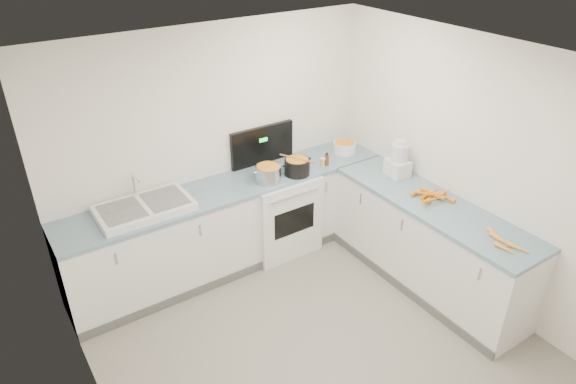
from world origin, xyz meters
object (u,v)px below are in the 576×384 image
black_pot (297,168)px  spice_jar (323,163)px  food_processor (398,161)px  stove (277,210)px  mixing_bowl (344,147)px  steel_pot (268,175)px  extract_bottle (327,160)px  sink (144,208)px

black_pot → spice_jar: black_pot is taller
black_pot → food_processor: size_ratio=0.68×
stove → mixing_bowl: size_ratio=5.22×
steel_pot → extract_bottle: 0.73m
stove → black_pot: bearing=-44.6°
spice_jar → food_processor: food_processor is taller
steel_pot → stove: bearing=33.6°
black_pot → mixing_bowl: (0.76, 0.15, -0.02)m
sink → steel_pot: 1.27m
sink → food_processor: (2.46, -0.77, 0.13)m
steel_pot → spice_jar: 0.68m
stove → mixing_bowl: stove is taller
sink → food_processor: size_ratio=2.18×
black_pot → spice_jar: 0.34m
extract_bottle → spice_jar: size_ratio=1.59×
spice_jar → food_processor: bearing=-49.3°
sink → spice_jar: size_ratio=11.13×
steel_pot → sink: bearing=173.8°
extract_bottle → steel_pot: bearing=177.4°
stove → spice_jar: bearing=-17.1°
black_pot → spice_jar: size_ratio=3.46×
steel_pot → extract_bottle: size_ratio=2.13×
extract_bottle → stove: bearing=164.2°
mixing_bowl → black_pot: bearing=-169.0°
steel_pot → extract_bottle: (0.73, -0.03, -0.01)m
black_pot → sink: bearing=174.0°
mixing_bowl → sink: bearing=179.5°
spice_jar → sink: bearing=175.1°
stove → mixing_bowl: (0.92, -0.00, 0.53)m
steel_pot → black_pot: size_ratio=0.98×
spice_jar → extract_bottle: bearing=-2.6°
extract_bottle → food_processor: 0.77m
sink → mixing_bowl: bearing=-0.5°
extract_bottle → spice_jar: 0.06m
steel_pot → food_processor: food_processor is taller
mixing_bowl → stove: bearing=179.7°
black_pot → extract_bottle: (0.39, -0.00, -0.01)m
steel_pot → extract_bottle: bearing=-2.6°
sink → black_pot: 1.61m
stove → black_pot: (0.15, -0.15, 0.54)m
steel_pot → food_processor: bearing=-27.9°
stove → black_pot: 0.58m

